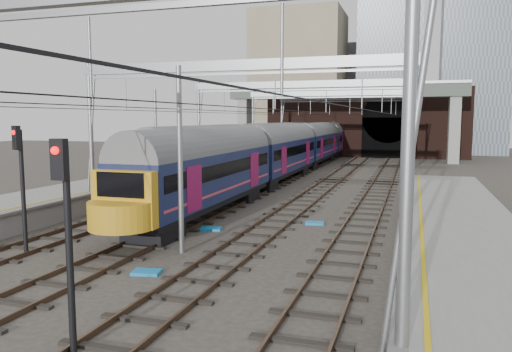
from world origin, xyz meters
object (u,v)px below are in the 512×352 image
(signal_near_centre, at_px, (66,220))
(signal_near_left, at_px, (21,174))
(train_second, at_px, (283,142))
(train_main, at_px, (302,146))

(signal_near_centre, bearing_deg, signal_near_left, 138.50)
(signal_near_left, bearing_deg, train_second, 112.72)
(train_main, distance_m, signal_near_centre, 38.34)
(train_second, distance_m, signal_near_centre, 46.95)
(train_second, xyz_separation_m, signal_near_left, (0.57, -40.23, 0.64))
(train_main, height_order, signal_near_centre, signal_near_centre)
(train_main, relative_size, signal_near_centre, 13.21)
(train_main, relative_size, signal_near_left, 12.81)
(signal_near_left, bearing_deg, train_main, 105.80)
(train_second, height_order, signal_near_left, signal_near_left)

